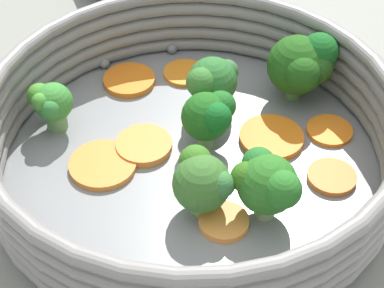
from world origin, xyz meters
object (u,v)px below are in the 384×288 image
(broccoli_floret_1, at_px, (303,65))
(broccoli_floret_5, at_px, (211,115))
(carrot_slice_5, at_px, (330,131))
(carrot_slice_0, at_px, (185,73))
(broccoli_floret_3, at_px, (212,82))
(carrot_slice_2, at_px, (129,80))
(broccoli_floret_2, at_px, (202,181))
(carrot_slice_7, at_px, (223,222))
(carrot_slice_3, at_px, (103,165))
(carrot_slice_4, at_px, (144,145))
(broccoli_floret_4, at_px, (267,183))
(broccoli_floret_0, at_px, (50,103))
(carrot_slice_1, at_px, (332,177))
(skillet, at_px, (192,166))
(carrot_slice_6, at_px, (270,135))

(broccoli_floret_1, bearing_deg, broccoli_floret_5, 108.21)
(broccoli_floret_1, bearing_deg, carrot_slice_5, -173.23)
(carrot_slice_0, height_order, broccoli_floret_3, broccoli_floret_3)
(carrot_slice_2, bearing_deg, broccoli_floret_1, -117.99)
(broccoli_floret_2, bearing_deg, carrot_slice_7, -154.61)
(carrot_slice_2, bearing_deg, carrot_slice_7, -173.42)
(carrot_slice_7, xyz_separation_m, broccoli_floret_5, (0.07, -0.02, 0.03))
(carrot_slice_3, xyz_separation_m, broccoli_floret_2, (-0.06, -0.05, 0.02))
(carrot_slice_4, xyz_separation_m, broccoli_floret_2, (-0.07, -0.02, 0.02))
(broccoli_floret_4, bearing_deg, broccoli_floret_0, 41.42)
(carrot_slice_5, height_order, broccoli_floret_1, broccoli_floret_1)
(carrot_slice_0, relative_size, broccoli_floret_3, 0.76)
(carrot_slice_7, distance_m, broccoli_floret_1, 0.15)
(carrot_slice_5, height_order, broccoli_floret_3, broccoli_floret_3)
(carrot_slice_1, height_order, carrot_slice_7, same)
(carrot_slice_0, height_order, carrot_slice_2, carrot_slice_2)
(carrot_slice_3, bearing_deg, broccoli_floret_0, 25.10)
(skillet, height_order, carrot_slice_2, carrot_slice_2)
(skillet, xyz_separation_m, broccoli_floret_3, (0.05, -0.03, 0.03))
(skillet, distance_m, carrot_slice_3, 0.06)
(carrot_slice_3, relative_size, broccoli_floret_5, 1.05)
(carrot_slice_4, height_order, broccoli_floret_1, broccoli_floret_1)
(carrot_slice_4, distance_m, broccoli_floret_4, 0.11)
(carrot_slice_1, relative_size, carrot_slice_4, 0.83)
(carrot_slice_2, relative_size, broccoli_floret_4, 0.84)
(skillet, xyz_separation_m, carrot_slice_6, (0.00, -0.06, 0.01))
(carrot_slice_0, bearing_deg, broccoli_floret_3, -174.69)
(carrot_slice_2, xyz_separation_m, carrot_slice_6, (-0.10, -0.08, 0.00))
(carrot_slice_4, height_order, carrot_slice_7, carrot_slice_4)
(carrot_slice_4, height_order, broccoli_floret_0, broccoli_floret_0)
(carrot_slice_5, height_order, broccoli_floret_5, broccoli_floret_5)
(carrot_slice_2, relative_size, broccoli_floret_0, 1.09)
(broccoli_floret_1, bearing_deg, broccoli_floret_4, 143.65)
(broccoli_floret_2, bearing_deg, carrot_slice_5, -71.36)
(broccoli_floret_0, bearing_deg, carrot_slice_5, -110.45)
(carrot_slice_3, distance_m, broccoli_floret_3, 0.10)
(carrot_slice_4, xyz_separation_m, carrot_slice_6, (-0.02, -0.09, -0.00))
(carrot_slice_5, distance_m, carrot_slice_7, 0.12)
(carrot_slice_5, relative_size, broccoli_floret_2, 0.78)
(carrot_slice_0, distance_m, carrot_slice_4, 0.09)
(broccoli_floret_1, relative_size, broccoli_floret_5, 1.24)
(carrot_slice_7, bearing_deg, carrot_slice_6, -43.25)
(carrot_slice_1, xyz_separation_m, carrot_slice_7, (-0.01, 0.09, 0.00))
(carrot_slice_5, bearing_deg, carrot_slice_1, 153.74)
(carrot_slice_0, bearing_deg, broccoli_floret_4, -179.77)
(skillet, height_order, carrot_slice_5, carrot_slice_5)
(carrot_slice_1, height_order, carrot_slice_2, same)
(carrot_slice_5, xyz_separation_m, broccoli_floret_2, (-0.04, 0.12, 0.02))
(carrot_slice_3, bearing_deg, carrot_slice_1, -113.29)
(carrot_slice_7, height_order, broccoli_floret_2, broccoli_floret_2)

